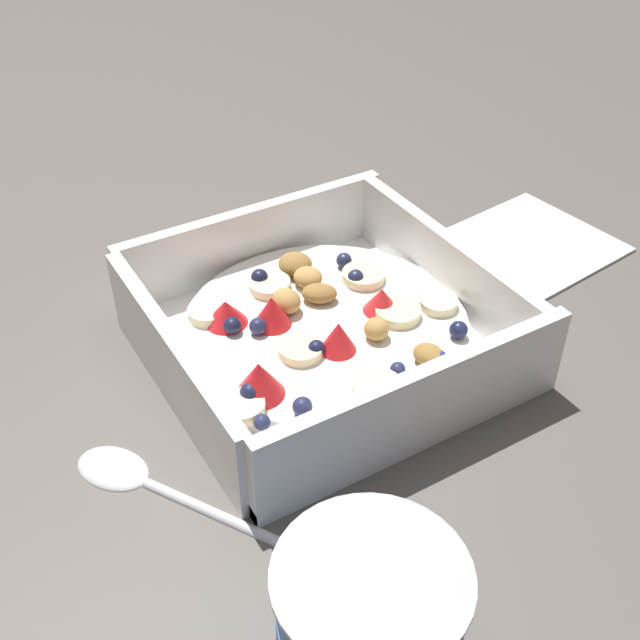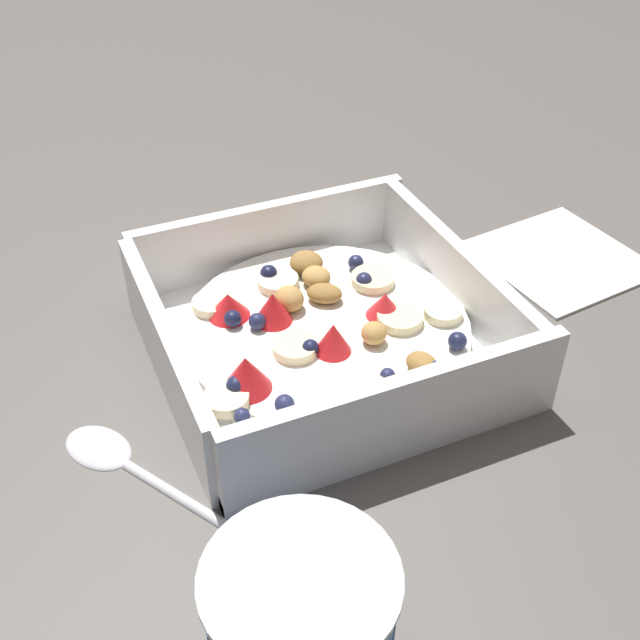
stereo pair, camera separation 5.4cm
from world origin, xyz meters
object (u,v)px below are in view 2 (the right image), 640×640
fruit_bowl (319,332)px  yogurt_cup (301,629)px  spoon (128,462)px  folded_napkin (560,257)px

fruit_bowl → yogurt_cup: 0.24m
spoon → yogurt_cup: bearing=106.0°
spoon → folded_napkin: 0.39m
fruit_bowl → folded_napkin: (-0.23, -0.03, -0.02)m
fruit_bowl → folded_napkin: size_ratio=1.86×
spoon → yogurt_cup: yogurt_cup is taller
spoon → folded_napkin: (-0.38, -0.08, -0.00)m
yogurt_cup → spoon: bearing=-74.0°
fruit_bowl → yogurt_cup: bearing=64.6°
fruit_bowl → folded_napkin: fruit_bowl is taller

